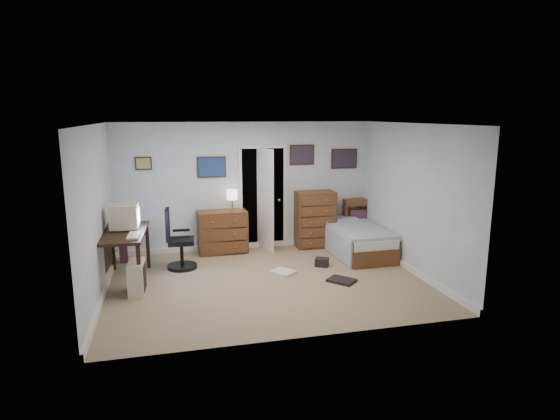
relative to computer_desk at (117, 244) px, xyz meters
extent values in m
cube|color=gray|center=(2.30, -0.51, -0.66)|extent=(5.00, 4.00, 0.02)
cube|color=black|center=(0.10, -0.01, 0.17)|extent=(0.75, 1.49, 0.04)
cube|color=black|center=(-0.23, -0.67, -0.25)|extent=(0.06, 0.06, 0.79)
cube|color=black|center=(0.35, -0.70, -0.25)|extent=(0.06, 0.06, 0.79)
cube|color=black|center=(-0.15, 0.69, -0.25)|extent=(0.06, 0.06, 0.79)
cube|color=black|center=(0.43, 0.66, -0.25)|extent=(0.06, 0.06, 0.79)
cube|color=black|center=(-0.21, 0.01, -0.20)|extent=(0.11, 1.34, 0.56)
cube|color=beige|center=(0.12, 0.14, 0.41)|extent=(0.45, 0.43, 0.38)
cube|color=#8CB2F2|center=(0.34, 0.13, 0.41)|extent=(0.03, 0.31, 0.25)
cube|color=beige|center=(0.12, 0.14, 0.20)|extent=(0.29, 0.29, 0.02)
cube|color=beige|center=(0.28, -0.36, 0.21)|extent=(0.19, 0.46, 0.03)
cube|color=beige|center=(0.30, -0.56, -0.39)|extent=(0.25, 0.48, 0.50)
cube|color=black|center=(0.42, -0.56, -0.39)|extent=(0.03, 0.34, 0.39)
cylinder|color=black|center=(1.00, 0.49, -0.62)|extent=(0.54, 0.54, 0.06)
cylinder|color=black|center=(1.00, 0.49, -0.40)|extent=(0.06, 0.06, 0.40)
cube|color=black|center=(1.00, 0.49, -0.16)|extent=(0.46, 0.46, 0.08)
cube|color=black|center=(0.78, 0.50, 0.15)|extent=(0.08, 0.40, 0.54)
cube|color=black|center=(0.99, 0.25, -0.02)|extent=(0.30, 0.07, 0.04)
cube|color=black|center=(1.01, 0.73, -0.02)|extent=(0.30, 0.07, 0.04)
cube|color=maroon|center=(-0.02, 1.08, -0.29)|extent=(0.15, 0.15, 0.71)
cube|color=brown|center=(1.81, 1.27, -0.23)|extent=(0.95, 0.51, 0.82)
cylinder|color=gold|center=(2.01, 1.27, 0.19)|extent=(0.13, 0.13, 0.02)
cylinder|color=gold|center=(2.01, 1.27, 0.31)|extent=(0.03, 0.03, 0.25)
cylinder|color=beige|center=(2.01, 1.27, 0.49)|extent=(0.22, 0.22, 0.19)
cube|color=black|center=(2.65, 1.79, 0.35)|extent=(0.90, 0.60, 2.00)
cube|color=white|center=(2.20, 1.46, 0.35)|extent=(0.06, 0.05, 2.00)
cube|color=white|center=(3.10, 1.46, 0.35)|extent=(0.06, 0.05, 2.00)
cube|color=white|center=(2.65, 1.46, 1.37)|extent=(0.96, 0.05, 0.06)
cube|color=white|center=(2.61, 1.36, 0.35)|extent=(0.31, 0.77, 2.00)
sphere|color=gold|center=(2.92, 1.20, 0.35)|extent=(0.06, 0.06, 0.06)
cube|color=brown|center=(3.67, 1.24, -0.08)|extent=(0.78, 0.47, 1.13)
cube|color=brown|center=(4.85, 1.37, -0.18)|extent=(1.03, 0.30, 0.92)
cube|color=black|center=(4.85, 1.29, -0.01)|extent=(0.95, 0.14, 0.31)
cube|color=maroon|center=(4.85, 1.29, -0.05)|extent=(0.82, 0.15, 0.23)
cube|color=brown|center=(4.30, 0.57, -0.49)|extent=(0.91, 1.78, 0.31)
cube|color=white|center=(4.30, 0.57, -0.26)|extent=(0.87, 1.74, 0.16)
cube|color=#5C74AB|center=(4.30, 0.48, -0.16)|extent=(0.96, 1.52, 0.09)
cube|color=#5C74AB|center=(3.83, 0.47, -0.40)|extent=(0.06, 1.50, 0.48)
cube|color=#667AA4|center=(4.29, 1.23, -0.12)|extent=(0.49, 0.34, 0.11)
cube|color=#331E11|center=(0.40, 1.47, 1.10)|extent=(0.30, 0.03, 0.24)
cube|color=olive|center=(0.40, 1.46, 1.10)|extent=(0.25, 0.01, 0.19)
cube|color=#331E11|center=(1.65, 1.47, 1.00)|extent=(0.55, 0.03, 0.40)
cube|color=navy|center=(1.65, 1.46, 1.00)|extent=(0.50, 0.01, 0.35)
cube|color=#331E11|center=(3.45, 1.47, 1.20)|extent=(0.50, 0.03, 0.40)
cube|color=black|center=(3.45, 1.46, 1.20)|extent=(0.45, 0.01, 0.35)
cube|color=#331E11|center=(4.35, 1.47, 1.10)|extent=(0.55, 0.03, 0.40)
cube|color=black|center=(4.35, 1.46, 1.10)|extent=(0.50, 0.01, 0.35)
cube|color=black|center=(3.41, 0.01, -0.57)|extent=(0.29, 0.27, 0.15)
cube|color=silver|center=(2.64, -0.22, -0.62)|extent=(0.47, 0.48, 0.05)
cube|color=black|center=(3.46, -0.81, -0.62)|extent=(0.51, 0.52, 0.04)
camera|label=1|loc=(0.81, -7.50, 2.00)|focal=30.00mm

